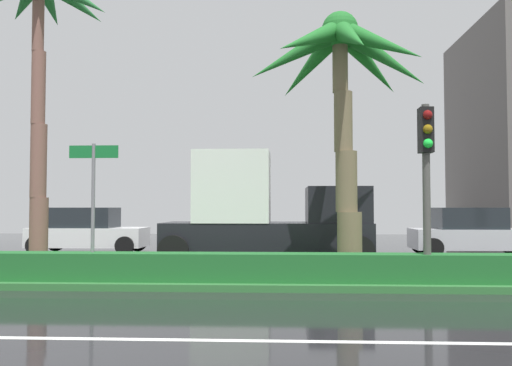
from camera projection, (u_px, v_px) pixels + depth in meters
ground_plane at (188, 276)px, 14.23m from camera, size 90.00×42.00×0.10m
near_lane_divider_stripe at (96, 339)px, 7.25m from camera, size 81.00×0.14×0.01m
median_strip at (181, 276)px, 13.24m from camera, size 85.50×4.00×0.15m
median_hedge at (169, 267)px, 11.86m from camera, size 76.50×0.70×0.60m
palm_tree_mid_left at (38, 14)px, 13.76m from camera, size 3.65×3.71×7.87m
palm_tree_centre_left at (343, 71)px, 13.53m from camera, size 4.61×4.74×6.45m
traffic_signal_median_right at (426, 160)px, 11.54m from camera, size 0.28×0.43×3.77m
street_name_sign at (93, 192)px, 12.11m from camera, size 1.10×0.08×3.00m
car_in_traffic_second at (88, 231)px, 20.79m from camera, size 4.30×2.02×1.72m
box_truck_lead at (264, 213)px, 17.15m from camera, size 6.40×2.64×3.46m
car_in_traffic_third at (472, 233)px, 19.60m from camera, size 4.30×2.02×1.72m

